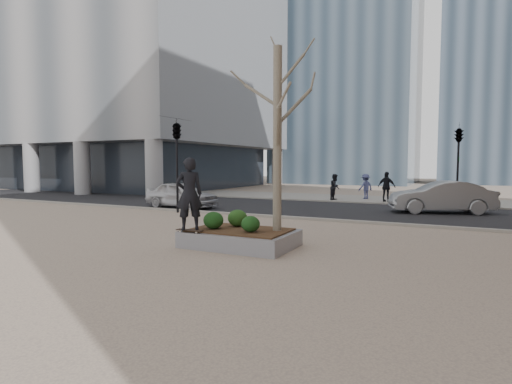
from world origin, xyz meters
The scene contains 19 objects.
ground centered at (0.00, 0.00, 0.00)m, with size 120.00×120.00×0.00m, color tan.
street centered at (0.00, 10.00, 0.01)m, with size 60.00×8.00×0.02m, color black.
far_sidewalk centered at (0.00, 17.00, 0.01)m, with size 60.00×6.00×0.02m, color gray.
planter centered at (1.00, 0.00, 0.23)m, with size 3.00×2.00×0.45m, color gray.
planter_mulch centered at (1.00, 0.00, 0.47)m, with size 2.70×1.70×0.04m, color #382314.
sycamore_tree centered at (2.00, 0.30, 3.79)m, with size 2.80×2.80×6.60m, color gray, non-canonical shape.
shrub_left centered at (0.28, -0.27, 0.73)m, with size 0.57×0.57×0.49m, color #153210.
shrub_middle centered at (0.68, 0.42, 0.74)m, with size 0.58×0.58×0.49m, color #143E13.
shrub_right centered at (1.46, -0.26, 0.71)m, with size 0.51×0.51×0.43m, color #103412.
skateboard centered at (-0.10, -0.88, 0.49)m, with size 0.78×0.20×0.07m, color black, non-canonical shape.
skateboarder centered at (-0.10, -0.88, 1.51)m, with size 0.72×0.47×1.98m, color black.
police_car centered at (-6.56, 7.29, 0.71)m, with size 1.64×4.07×1.39m, color silver.
car_silver centered at (5.81, 10.90, 0.77)m, with size 1.60×4.58×1.51m, color gray.
pedestrian_a centered at (-0.49, 15.39, 0.86)m, with size 0.81×0.63×1.67m, color black.
pedestrian_b centered at (1.12, 16.96, 0.85)m, with size 1.07×0.61×1.65m, color #3D436E.
pedestrian_c centered at (2.67, 15.51, 0.94)m, with size 1.08×0.45×1.84m, color black.
traffic_light_near centered at (-5.50, 5.60, 2.25)m, with size 0.60×2.48×4.50m, color black, non-canonical shape.
traffic_light_far centered at (6.50, 14.60, 2.25)m, with size 0.60×2.48×4.50m, color black, non-canonical shape.
building_glass_a centered at (-6.00, 42.00, 22.50)m, with size 16.00×16.00×45.00m, color slate.
Camera 1 is at (6.36, -9.76, 2.32)m, focal length 28.00 mm.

